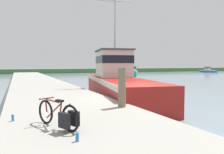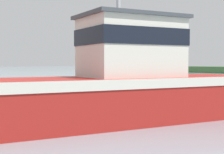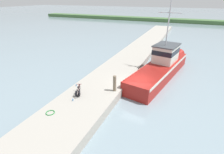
% 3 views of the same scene
% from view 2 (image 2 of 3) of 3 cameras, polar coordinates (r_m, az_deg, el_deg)
% --- Properties ---
extents(fishing_boat_main, '(5.22, 14.86, 8.29)m').
position_cam_2_polar(fishing_boat_main, '(11.26, -0.57, -1.43)').
color(fishing_boat_main, maroon).
rests_on(fishing_boat_main, ground_plane).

